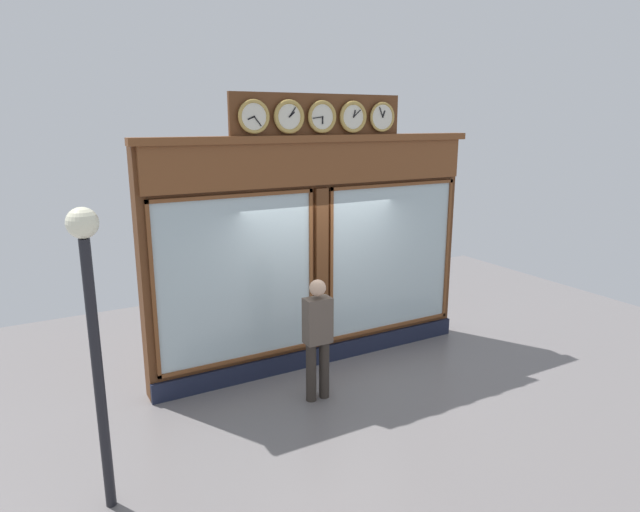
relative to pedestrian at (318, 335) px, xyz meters
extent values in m
plane|color=slate|center=(-0.58, 1.83, -0.93)|extent=(14.00, 14.00, 0.00)
cube|color=#5B3319|center=(-0.58, -1.12, 0.77)|extent=(5.20, 0.30, 3.40)
cube|color=#191E33|center=(-0.58, -0.95, -0.79)|extent=(5.20, 0.08, 0.28)
cube|color=brown|center=(-0.58, -0.93, 2.17)|extent=(5.10, 0.08, 0.60)
cube|color=brown|center=(-0.58, -0.95, 2.52)|extent=(5.31, 0.20, 0.10)
cube|color=silver|center=(-1.91, -0.96, 0.62)|extent=(2.25, 0.02, 2.30)
cube|color=brown|center=(-1.91, -0.94, 1.79)|extent=(2.35, 0.04, 0.05)
cube|color=brown|center=(-1.91, -0.94, -0.56)|extent=(2.35, 0.04, 0.05)
cube|color=brown|center=(-3.06, -0.94, 0.62)|extent=(0.05, 0.04, 2.40)
cube|color=brown|center=(-0.76, -0.94, 0.62)|extent=(0.05, 0.04, 2.40)
cube|color=silver|center=(0.74, -0.96, 0.62)|extent=(2.25, 0.02, 2.30)
cube|color=brown|center=(0.74, -0.94, 1.79)|extent=(2.35, 0.04, 0.05)
cube|color=brown|center=(0.74, -0.94, -0.56)|extent=(2.35, 0.04, 0.05)
cube|color=brown|center=(1.89, -0.94, 0.62)|extent=(0.05, 0.04, 2.40)
cube|color=brown|center=(-0.41, -0.94, 0.62)|extent=(0.05, 0.04, 2.40)
cube|color=#5B3319|center=(-0.58, -0.94, 0.62)|extent=(0.20, 0.10, 2.40)
cube|color=#5B3319|center=(-0.58, -0.99, 2.81)|extent=(2.69, 0.06, 0.64)
cylinder|color=silver|center=(-1.61, -0.91, 2.81)|extent=(0.36, 0.02, 0.36)
torus|color=#B79347|center=(-1.61, -0.91, 2.81)|extent=(0.44, 0.04, 0.44)
cube|color=black|center=(-1.63, -0.90, 2.86)|extent=(0.05, 0.01, 0.10)
cube|color=black|center=(-1.58, -0.90, 2.89)|extent=(0.07, 0.01, 0.15)
sphere|color=black|center=(-1.61, -0.90, 2.81)|extent=(0.02, 0.02, 0.02)
cylinder|color=silver|center=(-1.10, -0.91, 2.81)|extent=(0.36, 0.02, 0.36)
torus|color=#B79347|center=(-1.10, -0.91, 2.81)|extent=(0.45, 0.06, 0.45)
cube|color=black|center=(-1.11, -0.90, 2.86)|extent=(0.05, 0.01, 0.10)
cube|color=black|center=(-1.16, -0.90, 2.86)|extent=(0.13, 0.01, 0.11)
sphere|color=black|center=(-1.10, -0.90, 2.81)|extent=(0.02, 0.02, 0.02)
cylinder|color=silver|center=(-0.58, -0.91, 2.81)|extent=(0.36, 0.02, 0.36)
torus|color=#B79347|center=(-0.58, -0.91, 2.81)|extent=(0.45, 0.06, 0.45)
cube|color=black|center=(-0.58, -0.90, 2.77)|extent=(0.02, 0.01, 0.10)
cube|color=black|center=(-0.51, -0.90, 2.80)|extent=(0.15, 0.01, 0.03)
sphere|color=black|center=(-0.58, -0.90, 2.81)|extent=(0.02, 0.02, 0.02)
cylinder|color=silver|center=(-0.07, -0.91, 2.81)|extent=(0.36, 0.02, 0.36)
torus|color=#B79347|center=(-0.07, -0.91, 2.81)|extent=(0.46, 0.06, 0.46)
cube|color=black|center=(-0.11, -0.90, 2.85)|extent=(0.09, 0.01, 0.08)
cube|color=black|center=(-0.12, -0.90, 2.88)|extent=(0.10, 0.01, 0.13)
sphere|color=black|center=(-0.07, -0.90, 2.81)|extent=(0.02, 0.02, 0.02)
cylinder|color=silver|center=(0.44, -0.91, 2.81)|extent=(0.36, 0.02, 0.36)
torus|color=#B79347|center=(0.44, -0.91, 2.81)|extent=(0.45, 0.05, 0.45)
cube|color=black|center=(0.49, -0.90, 2.80)|extent=(0.10, 0.01, 0.05)
cube|color=black|center=(0.40, -0.90, 2.75)|extent=(0.11, 0.01, 0.13)
sphere|color=black|center=(0.44, -0.90, 2.81)|extent=(0.02, 0.02, 0.02)
cylinder|color=#312A24|center=(0.10, 0.00, -0.52)|extent=(0.14, 0.14, 0.82)
cylinder|color=#312A24|center=(-0.10, 0.00, -0.52)|extent=(0.14, 0.14, 0.82)
cube|color=brown|center=(0.00, 0.00, 0.20)|extent=(0.36, 0.23, 0.62)
sphere|color=tan|center=(0.00, 0.00, 0.65)|extent=(0.22, 0.22, 0.22)
cylinder|color=black|center=(2.83, 0.88, 0.42)|extent=(0.10, 0.10, 2.69)
sphere|color=#F4EFCC|center=(2.83, 0.88, 1.90)|extent=(0.28, 0.28, 0.28)
camera|label=1|loc=(3.34, 6.01, 2.77)|focal=31.04mm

